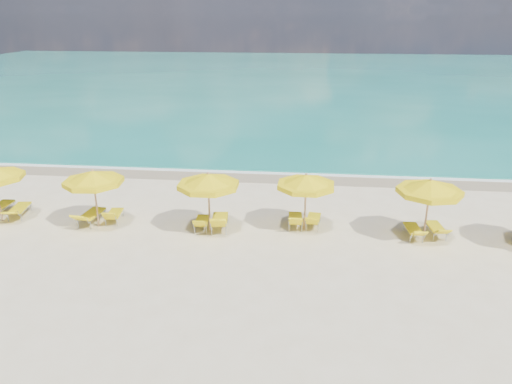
# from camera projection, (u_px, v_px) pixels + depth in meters

# --- Properties ---
(ground_plane) EXTENTS (120.00, 120.00, 0.00)m
(ground_plane) POSITION_uv_depth(u_px,v_px,m) (252.00, 232.00, 20.34)
(ground_plane) COLOR beige
(ocean) EXTENTS (120.00, 80.00, 0.30)m
(ocean) POSITION_uv_depth(u_px,v_px,m) (294.00, 79.00, 65.14)
(ocean) COLOR #157A6B
(ocean) RESTS_ON ground
(wet_sand_band) EXTENTS (120.00, 2.60, 0.01)m
(wet_sand_band) POSITION_uv_depth(u_px,v_px,m) (268.00, 176.00, 27.25)
(wet_sand_band) COLOR tan
(wet_sand_band) RESTS_ON ground
(foam_line) EXTENTS (120.00, 1.20, 0.03)m
(foam_line) POSITION_uv_depth(u_px,v_px,m) (269.00, 171.00, 27.99)
(foam_line) COLOR white
(foam_line) RESTS_ON ground
(whitecap_near) EXTENTS (14.00, 0.36, 0.05)m
(whitecap_near) POSITION_uv_depth(u_px,v_px,m) (198.00, 133.00, 36.82)
(whitecap_near) COLOR white
(whitecap_near) RESTS_ON ground
(whitecap_far) EXTENTS (18.00, 0.30, 0.05)m
(whitecap_far) POSITION_uv_depth(u_px,v_px,m) (379.00, 118.00, 41.93)
(whitecap_far) COLOR white
(whitecap_far) RESTS_ON ground
(umbrella_3) EXTENTS (3.09, 3.09, 2.49)m
(umbrella_3) POSITION_uv_depth(u_px,v_px,m) (93.00, 178.00, 20.19)
(umbrella_3) COLOR tan
(umbrella_3) RESTS_ON ground
(umbrella_4) EXTENTS (3.29, 3.29, 2.54)m
(umbrella_4) POSITION_uv_depth(u_px,v_px,m) (208.00, 181.00, 19.67)
(umbrella_4) COLOR tan
(umbrella_4) RESTS_ON ground
(umbrella_5) EXTENTS (3.19, 3.19, 2.44)m
(umbrella_5) POSITION_uv_depth(u_px,v_px,m) (306.00, 182.00, 19.89)
(umbrella_5) COLOR tan
(umbrella_5) RESTS_ON ground
(umbrella_6) EXTENTS (2.88, 2.88, 2.56)m
(umbrella_6) POSITION_uv_depth(u_px,v_px,m) (430.00, 188.00, 18.94)
(umbrella_6) COLOR tan
(umbrella_6) RESTS_ON ground
(lounger_2_left) EXTENTS (0.65, 1.82, 0.89)m
(lounger_2_left) POSITION_uv_depth(u_px,v_px,m) (0.00, 210.00, 22.01)
(lounger_2_left) COLOR #A5A8AD
(lounger_2_left) RESTS_ON ground
(lounger_2_right) EXTENTS (0.91, 1.95, 0.69)m
(lounger_2_right) POSITION_uv_depth(u_px,v_px,m) (19.00, 212.00, 21.80)
(lounger_2_right) COLOR #A5A8AD
(lounger_2_right) RESTS_ON ground
(lounger_3_left) EXTENTS (0.79, 1.96, 0.82)m
(lounger_3_left) POSITION_uv_depth(u_px,v_px,m) (91.00, 218.00, 21.13)
(lounger_3_left) COLOR #A5A8AD
(lounger_3_left) RESTS_ON ground
(lounger_3_right) EXTENTS (0.74, 1.63, 0.79)m
(lounger_3_right) POSITION_uv_depth(u_px,v_px,m) (114.00, 217.00, 21.29)
(lounger_3_right) COLOR #A5A8AD
(lounger_3_right) RESTS_ON ground
(lounger_4_left) EXTENTS (0.66, 1.60, 0.75)m
(lounger_4_left) POSITION_uv_depth(u_px,v_px,m) (202.00, 224.00, 20.61)
(lounger_4_left) COLOR #A5A8AD
(lounger_4_left) RESTS_ON ground
(lounger_4_right) EXTENTS (0.85, 1.94, 0.93)m
(lounger_4_right) POSITION_uv_depth(u_px,v_px,m) (220.00, 224.00, 20.54)
(lounger_4_right) COLOR #A5A8AD
(lounger_4_right) RESTS_ON ground
(lounger_5_left) EXTENTS (0.64, 1.69, 0.82)m
(lounger_5_left) POSITION_uv_depth(u_px,v_px,m) (295.00, 222.00, 20.77)
(lounger_5_left) COLOR #A5A8AD
(lounger_5_left) RESTS_ON ground
(lounger_5_right) EXTENTS (0.69, 1.62, 0.77)m
(lounger_5_right) POSITION_uv_depth(u_px,v_px,m) (313.00, 222.00, 20.81)
(lounger_5_right) COLOR #A5A8AD
(lounger_5_right) RESTS_ON ground
(lounger_6_left) EXTENTS (0.67, 1.70, 0.70)m
(lounger_6_left) POSITION_uv_depth(u_px,v_px,m) (413.00, 233.00, 19.82)
(lounger_6_left) COLOR #A5A8AD
(lounger_6_left) RESTS_ON ground
(lounger_6_right) EXTENTS (0.70, 1.71, 0.70)m
(lounger_6_right) POSITION_uv_depth(u_px,v_px,m) (436.00, 231.00, 19.97)
(lounger_6_right) COLOR #A5A8AD
(lounger_6_right) RESTS_ON ground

